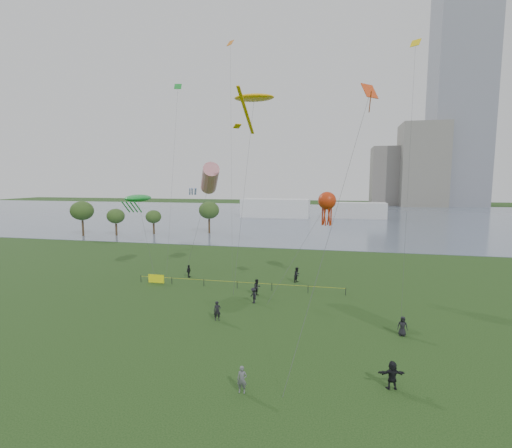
% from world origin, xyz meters
% --- Properties ---
extents(ground_plane, '(400.00, 400.00, 0.00)m').
position_xyz_m(ground_plane, '(0.00, 0.00, 0.00)').
color(ground_plane, black).
extents(lake, '(400.00, 120.00, 0.08)m').
position_xyz_m(lake, '(0.00, 100.00, 0.02)').
color(lake, slate).
rests_on(lake, ground_plane).
extents(tower, '(24.00, 24.00, 120.00)m').
position_xyz_m(tower, '(62.00, 168.00, 60.00)').
color(tower, slate).
rests_on(tower, ground_plane).
extents(building_mid, '(20.00, 20.00, 38.00)m').
position_xyz_m(building_mid, '(46.00, 162.00, 19.00)').
color(building_mid, slate).
rests_on(building_mid, ground_plane).
extents(building_low, '(16.00, 18.00, 28.00)m').
position_xyz_m(building_low, '(32.00, 168.00, 14.00)').
color(building_low, slate).
rests_on(building_low, ground_plane).
extents(pavilion_left, '(22.00, 8.00, 6.00)m').
position_xyz_m(pavilion_left, '(-12.00, 95.00, 3.00)').
color(pavilion_left, white).
rests_on(pavilion_left, ground_plane).
extents(pavilion_right, '(18.00, 7.00, 5.00)m').
position_xyz_m(pavilion_right, '(14.00, 98.00, 2.50)').
color(pavilion_right, silver).
rests_on(pavilion_right, ground_plane).
extents(trees, '(30.36, 14.74, 7.65)m').
position_xyz_m(trees, '(-35.24, 49.84, 5.04)').
color(trees, '#3D2C1B').
rests_on(trees, ground_plane).
extents(fence, '(24.07, 0.07, 1.05)m').
position_xyz_m(fence, '(-9.32, 14.63, 0.55)').
color(fence, black).
rests_on(fence, ground_plane).
extents(kite_flyer, '(0.60, 0.41, 1.59)m').
position_xyz_m(kite_flyer, '(2.52, -5.35, 0.79)').
color(kite_flyer, '#585C60').
rests_on(kite_flyer, ground_plane).
extents(spectator_a, '(1.06, 1.10, 1.78)m').
position_xyz_m(spectator_a, '(-0.43, 12.53, 0.89)').
color(spectator_a, black).
rests_on(spectator_a, ground_plane).
extents(spectator_b, '(1.10, 1.16, 1.58)m').
position_xyz_m(spectator_b, '(-0.28, 10.09, 0.79)').
color(spectator_b, black).
rests_on(spectator_b, ground_plane).
extents(spectator_c, '(0.46, 0.96, 1.59)m').
position_xyz_m(spectator_c, '(-10.45, 17.99, 0.79)').
color(spectator_c, black).
rests_on(spectator_c, ground_plane).
extents(spectator_d, '(0.80, 0.55, 1.56)m').
position_xyz_m(spectator_d, '(12.95, 5.01, 0.78)').
color(spectator_d, black).
rests_on(spectator_d, ground_plane).
extents(spectator_e, '(1.64, 0.80, 1.70)m').
position_xyz_m(spectator_e, '(11.06, -3.09, 0.85)').
color(spectator_e, black).
rests_on(spectator_e, ground_plane).
extents(spectator_f, '(0.73, 0.61, 1.71)m').
position_xyz_m(spectator_f, '(-2.38, 4.95, 0.86)').
color(spectator_f, black).
rests_on(spectator_f, ground_plane).
extents(spectator_g, '(1.01, 1.10, 1.84)m').
position_xyz_m(spectator_g, '(3.18, 18.62, 0.92)').
color(spectator_g, black).
rests_on(spectator_g, ground_plane).
extents(kite_stingray, '(5.01, 10.52, 22.69)m').
position_xyz_m(kite_stingray, '(-2.65, 20.90, 22.21)').
color(kite_stingray, '#3F3F42').
extents(kite_windsock, '(5.02, 5.30, 14.44)m').
position_xyz_m(kite_windsock, '(-7.91, 19.23, 12.43)').
color(kite_windsock, '#3F3F42').
extents(kite_creature, '(4.87, 5.15, 10.41)m').
position_xyz_m(kite_creature, '(-17.09, 17.91, 9.92)').
color(kite_creature, '#3F3F42').
extents(kite_octopus, '(6.46, 9.94, 10.90)m').
position_xyz_m(kite_octopus, '(6.51, 19.03, 9.76)').
color(kite_octopus, '#3F3F42').
extents(kite_delta, '(5.77, 12.45, 19.79)m').
position_xyz_m(kite_delta, '(9.63, 5.58, 17.97)').
color(kite_delta, '#3F3F42').
extents(small_kites, '(28.08, 9.41, 6.83)m').
position_xyz_m(small_kites, '(-1.38, 19.97, 26.52)').
color(small_kites, '#198C2D').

